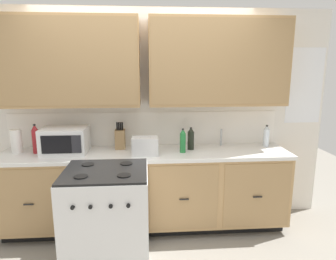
# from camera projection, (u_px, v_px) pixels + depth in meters

# --- Properties ---
(ground_plane) EXTENTS (8.00, 8.00, 0.00)m
(ground_plane) POSITION_uv_depth(u_px,v_px,m) (147.00, 242.00, 3.22)
(ground_plane) COLOR gray
(wall_unit) EXTENTS (4.37, 0.40, 2.50)m
(wall_unit) POSITION_uv_depth(u_px,v_px,m) (145.00, 83.00, 3.36)
(wall_unit) COLOR white
(wall_unit) RESTS_ON ground_plane
(counter_run) EXTENTS (3.20, 0.64, 0.92)m
(counter_run) POSITION_uv_depth(u_px,v_px,m) (146.00, 189.00, 3.41)
(counter_run) COLOR black
(counter_run) RESTS_ON ground_plane
(stove_range) EXTENTS (0.76, 0.68, 0.95)m
(stove_range) POSITION_uv_depth(u_px,v_px,m) (107.00, 218.00, 2.78)
(stove_range) COLOR white
(stove_range) RESTS_ON ground_plane
(microwave) EXTENTS (0.48, 0.37, 0.28)m
(microwave) POSITION_uv_depth(u_px,v_px,m) (65.00, 140.00, 3.26)
(microwave) COLOR white
(microwave) RESTS_ON counter_run
(toaster) EXTENTS (0.28, 0.18, 0.19)m
(toaster) POSITION_uv_depth(u_px,v_px,m) (145.00, 146.00, 3.20)
(toaster) COLOR white
(toaster) RESTS_ON counter_run
(knife_block) EXTENTS (0.11, 0.14, 0.31)m
(knife_block) POSITION_uv_depth(u_px,v_px,m) (120.00, 139.00, 3.44)
(knife_block) COLOR #9C794E
(knife_block) RESTS_ON counter_run
(sink_faucet) EXTENTS (0.02, 0.02, 0.20)m
(sink_faucet) POSITION_uv_depth(u_px,v_px,m) (221.00, 137.00, 3.57)
(sink_faucet) COLOR #B2B5BA
(sink_faucet) RESTS_ON counter_run
(paper_towel_roll) EXTENTS (0.12, 0.12, 0.26)m
(paper_towel_roll) POSITION_uv_depth(u_px,v_px,m) (16.00, 141.00, 3.25)
(paper_towel_roll) COLOR white
(paper_towel_roll) RESTS_ON counter_run
(bottle_clear) EXTENTS (0.07, 0.07, 0.26)m
(bottle_clear) POSITION_uv_depth(u_px,v_px,m) (266.00, 136.00, 3.53)
(bottle_clear) COLOR silver
(bottle_clear) RESTS_ON counter_run
(bottle_dark) EXTENTS (0.07, 0.07, 0.26)m
(bottle_dark) POSITION_uv_depth(u_px,v_px,m) (191.00, 139.00, 3.40)
(bottle_dark) COLOR black
(bottle_dark) RESTS_ON counter_run
(bottle_red) EXTENTS (0.07, 0.07, 0.32)m
(bottle_red) POSITION_uv_depth(u_px,v_px,m) (36.00, 139.00, 3.24)
(bottle_red) COLOR maroon
(bottle_red) RESTS_ON counter_run
(bottle_green) EXTENTS (0.06, 0.06, 0.27)m
(bottle_green) POSITION_uv_depth(u_px,v_px,m) (183.00, 141.00, 3.27)
(bottle_green) COLOR #237A38
(bottle_green) RESTS_ON counter_run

